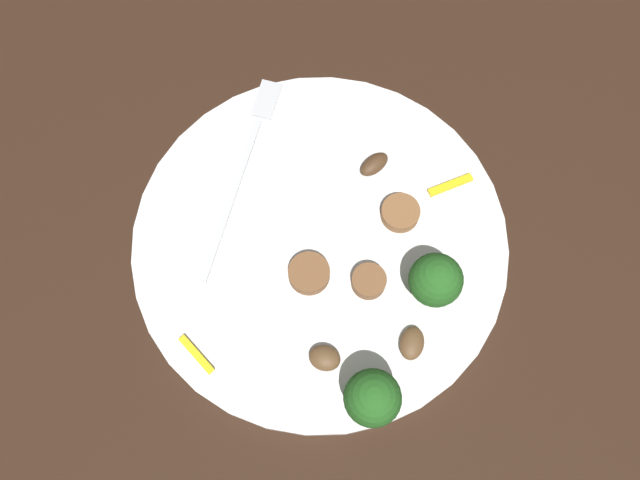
# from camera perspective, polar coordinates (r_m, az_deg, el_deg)

# --- Properties ---
(ground_plane) EXTENTS (1.40, 1.40, 0.00)m
(ground_plane) POSITION_cam_1_polar(r_m,az_deg,el_deg) (0.55, 0.00, -0.36)
(ground_plane) COLOR black
(plate) EXTENTS (0.30, 0.30, 0.01)m
(plate) POSITION_cam_1_polar(r_m,az_deg,el_deg) (0.54, 0.00, -0.18)
(plate) COLOR white
(plate) RESTS_ON ground_plane
(fork) EXTENTS (0.18, 0.05, 0.00)m
(fork) POSITION_cam_1_polar(r_m,az_deg,el_deg) (0.57, -6.24, 6.69)
(fork) COLOR silver
(fork) RESTS_ON plate
(broccoli_floret_0) EXTENTS (0.04, 0.04, 0.05)m
(broccoli_floret_0) POSITION_cam_1_polar(r_m,az_deg,el_deg) (0.50, 9.85, -2.88)
(broccoli_floret_0) COLOR #296420
(broccoli_floret_0) RESTS_ON plate
(broccoli_floret_1) EXTENTS (0.04, 0.04, 0.05)m
(broccoli_floret_1) POSITION_cam_1_polar(r_m,az_deg,el_deg) (0.48, 4.42, -13.03)
(broccoli_floret_1) COLOR #296420
(broccoli_floret_1) RESTS_ON plate
(sausage_slice_0) EXTENTS (0.04, 0.04, 0.01)m
(sausage_slice_0) POSITION_cam_1_polar(r_m,az_deg,el_deg) (0.54, 6.73, 2.26)
(sausage_slice_0) COLOR brown
(sausage_slice_0) RESTS_ON plate
(sausage_slice_1) EXTENTS (0.04, 0.04, 0.01)m
(sausage_slice_1) POSITION_cam_1_polar(r_m,az_deg,el_deg) (0.52, 4.10, -3.46)
(sausage_slice_1) COLOR brown
(sausage_slice_1) RESTS_ON plate
(sausage_slice_2) EXTENTS (0.04, 0.04, 0.01)m
(sausage_slice_2) POSITION_cam_1_polar(r_m,az_deg,el_deg) (0.52, -0.92, -2.82)
(sausage_slice_2) COLOR brown
(sausage_slice_2) RESTS_ON plate
(mushroom_0) EXTENTS (0.02, 0.03, 0.01)m
(mushroom_0) POSITION_cam_1_polar(r_m,az_deg,el_deg) (0.51, 0.40, -9.83)
(mushroom_0) COLOR brown
(mushroom_0) RESTS_ON plate
(mushroom_1) EXTENTS (0.03, 0.02, 0.01)m
(mushroom_1) POSITION_cam_1_polar(r_m,az_deg,el_deg) (0.52, 7.69, -8.56)
(mushroom_1) COLOR brown
(mushroom_1) RESTS_ON plate
(mushroom_2) EXTENTS (0.03, 0.02, 0.01)m
(mushroom_2) POSITION_cam_1_polar(r_m,az_deg,el_deg) (0.56, 4.55, 6.34)
(mushroom_2) COLOR #4C331E
(mushroom_2) RESTS_ON plate
(pepper_strip_0) EXTENTS (0.02, 0.03, 0.00)m
(pepper_strip_0) POSITION_cam_1_polar(r_m,az_deg,el_deg) (0.52, -10.28, -9.41)
(pepper_strip_0) COLOR yellow
(pepper_strip_0) RESTS_ON plate
(pepper_strip_1) EXTENTS (0.03, 0.03, 0.00)m
(pepper_strip_1) POSITION_cam_1_polar(r_m,az_deg,el_deg) (0.56, 10.84, 4.53)
(pepper_strip_1) COLOR yellow
(pepper_strip_1) RESTS_ON plate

